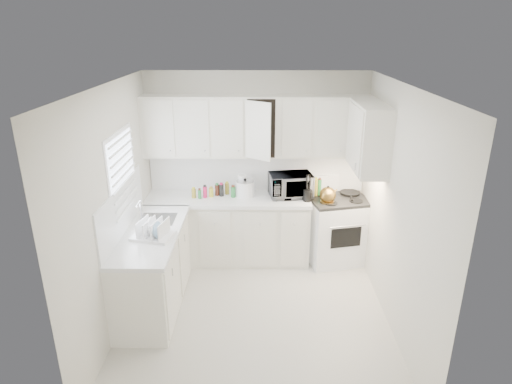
{
  "coord_description": "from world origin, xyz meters",
  "views": [
    {
      "loc": [
        0.05,
        -4.29,
        3.13
      ],
      "look_at": [
        0.0,
        0.7,
        1.25
      ],
      "focal_mm": 30.89,
      "sensor_mm": 36.0,
      "label": 1
    }
  ],
  "objects_px": {
    "stove": "(337,221)",
    "dish_rack": "(152,228)",
    "rice_cooker": "(245,187)",
    "tea_kettle": "(328,194)",
    "utensil_crock": "(308,188)",
    "microwave": "(291,183)"
  },
  "relations": [
    {
      "from": "rice_cooker",
      "to": "utensil_crock",
      "type": "bearing_deg",
      "value": -30.48
    },
    {
      "from": "stove",
      "to": "tea_kettle",
      "type": "relative_size",
      "value": 4.49
    },
    {
      "from": "utensil_crock",
      "to": "microwave",
      "type": "bearing_deg",
      "value": 139.78
    },
    {
      "from": "stove",
      "to": "dish_rack",
      "type": "height_order",
      "value": "stove"
    },
    {
      "from": "microwave",
      "to": "rice_cooker",
      "type": "relative_size",
      "value": 2.23
    },
    {
      "from": "microwave",
      "to": "dish_rack",
      "type": "relative_size",
      "value": 1.33
    },
    {
      "from": "tea_kettle",
      "to": "microwave",
      "type": "bearing_deg",
      "value": 134.68
    },
    {
      "from": "utensil_crock",
      "to": "dish_rack",
      "type": "height_order",
      "value": "utensil_crock"
    },
    {
      "from": "dish_rack",
      "to": "microwave",
      "type": "bearing_deg",
      "value": 51.91
    },
    {
      "from": "stove",
      "to": "tea_kettle",
      "type": "height_order",
      "value": "stove"
    },
    {
      "from": "stove",
      "to": "dish_rack",
      "type": "xyz_separation_m",
      "value": [
        -2.25,
        -1.23,
        0.47
      ]
    },
    {
      "from": "tea_kettle",
      "to": "microwave",
      "type": "distance_m",
      "value": 0.53
    },
    {
      "from": "tea_kettle",
      "to": "rice_cooker",
      "type": "bearing_deg",
      "value": 147.94
    },
    {
      "from": "dish_rack",
      "to": "stove",
      "type": "bearing_deg",
      "value": 41.76
    },
    {
      "from": "rice_cooker",
      "to": "dish_rack",
      "type": "distance_m",
      "value": 1.61
    },
    {
      "from": "stove",
      "to": "rice_cooker",
      "type": "height_order",
      "value": "rice_cooker"
    },
    {
      "from": "stove",
      "to": "microwave",
      "type": "height_order",
      "value": "microwave"
    },
    {
      "from": "stove",
      "to": "dish_rack",
      "type": "relative_size",
      "value": 2.81
    },
    {
      "from": "stove",
      "to": "utensil_crock",
      "type": "xyz_separation_m",
      "value": [
        -0.44,
        -0.13,
        0.54
      ]
    },
    {
      "from": "tea_kettle",
      "to": "utensil_crock",
      "type": "distance_m",
      "value": 0.28
    },
    {
      "from": "microwave",
      "to": "rice_cooker",
      "type": "height_order",
      "value": "microwave"
    },
    {
      "from": "microwave",
      "to": "utensil_crock",
      "type": "height_order",
      "value": "microwave"
    }
  ]
}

